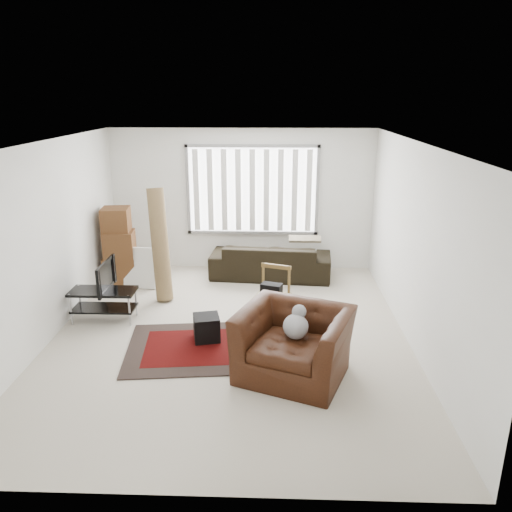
{
  "coord_description": "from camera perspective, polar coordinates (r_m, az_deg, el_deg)",
  "views": [
    {
      "loc": [
        0.6,
        -6.41,
        3.29
      ],
      "look_at": [
        0.36,
        0.47,
        1.05
      ],
      "focal_mm": 35.0,
      "sensor_mm": 36.0,
      "label": 1
    }
  ],
  "objects": [
    {
      "name": "room",
      "position": [
        7.11,
        -2.59,
        5.57
      ],
      "size": [
        6.0,
        6.02,
        2.71
      ],
      "color": "beige",
      "rests_on": "ground"
    },
    {
      "name": "persian_rug",
      "position": [
        6.93,
        -5.19,
        -10.31
      ],
      "size": [
        2.39,
        1.73,
        0.02
      ],
      "color": "black",
      "rests_on": "ground"
    },
    {
      "name": "tv_stand",
      "position": [
        7.9,
        -17.04,
        -4.67
      ],
      "size": [
        0.98,
        0.44,
        0.49
      ],
      "color": "black",
      "rests_on": "ground"
    },
    {
      "name": "tv",
      "position": [
        7.77,
        -17.28,
        -2.2
      ],
      "size": [
        0.1,
        0.79,
        0.45
      ],
      "primitive_type": "imported",
      "rotation": [
        0.0,
        0.0,
        1.57
      ],
      "color": "black",
      "rests_on": "tv_stand"
    },
    {
      "name": "subwoofer",
      "position": [
        7.05,
        -5.67,
        -8.15
      ],
      "size": [
        0.42,
        0.42,
        0.35
      ],
      "primitive_type": "cube",
      "rotation": [
        0.0,
        0.0,
        0.22
      ],
      "color": "black",
      "rests_on": "persian_rug"
    },
    {
      "name": "moving_boxes",
      "position": [
        9.25,
        -15.36,
        0.77
      ],
      "size": [
        0.62,
        0.58,
        1.4
      ],
      "color": "brown",
      "rests_on": "ground"
    },
    {
      "name": "white_flatpack",
      "position": [
        9.05,
        -13.13,
        -1.33
      ],
      "size": [
        0.59,
        0.26,
        0.73
      ],
      "primitive_type": "cube",
      "rotation": [
        -0.18,
        0.0,
        -0.09
      ],
      "color": "silver",
      "rests_on": "ground"
    },
    {
      "name": "rolled_rug",
      "position": [
        8.35,
        -10.92,
        1.3
      ],
      "size": [
        0.49,
        0.67,
        1.87
      ],
      "primitive_type": "cylinder",
      "rotation": [
        -0.19,
        0.0,
        0.4
      ],
      "color": "olive",
      "rests_on": "ground"
    },
    {
      "name": "sofa",
      "position": [
        9.32,
        1.69,
        0.11
      ],
      "size": [
        2.29,
        1.14,
        0.85
      ],
      "primitive_type": "imported",
      "rotation": [
        0.0,
        0.0,
        3.06
      ],
      "color": "black",
      "rests_on": "ground"
    },
    {
      "name": "side_chair",
      "position": [
        7.33,
        1.82,
        -4.41
      ],
      "size": [
        0.61,
        0.61,
        0.9
      ],
      "rotation": [
        0.0,
        0.0,
        -0.32
      ],
      "color": "tan",
      "rests_on": "ground"
    },
    {
      "name": "armchair",
      "position": [
        6.11,
        4.34,
        -9.42
      ],
      "size": [
        1.6,
        1.51,
        0.95
      ],
      "rotation": [
        0.0,
        0.0,
        -0.38
      ],
      "color": "#34170A",
      "rests_on": "ground"
    }
  ]
}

